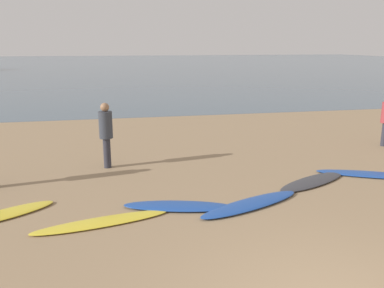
% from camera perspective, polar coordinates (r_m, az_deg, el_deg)
% --- Properties ---
extents(ground_plane, '(120.00, 120.00, 0.20)m').
position_cam_1_polar(ground_plane, '(14.22, -0.78, 0.43)').
color(ground_plane, '#997C5B').
rests_on(ground_plane, ground).
extents(ocean_water, '(140.00, 100.00, 0.01)m').
position_cam_1_polar(ocean_water, '(68.12, -9.86, 10.99)').
color(ocean_water, '#475B6B').
rests_on(ocean_water, ground).
extents(surfboard_2, '(1.94, 1.46, 0.07)m').
position_cam_1_polar(surfboard_2, '(8.68, -24.86, -8.94)').
color(surfboard_2, yellow).
rests_on(surfboard_2, ground).
extents(surfboard_3, '(2.59, 0.98, 0.06)m').
position_cam_1_polar(surfboard_3, '(7.76, -12.49, -10.63)').
color(surfboard_3, yellow).
rests_on(surfboard_3, ground).
extents(surfboard_4, '(2.30, 1.10, 0.09)m').
position_cam_1_polar(surfboard_4, '(8.24, -1.88, -8.71)').
color(surfboard_4, '#1E479E').
rests_on(surfboard_4, ground).
extents(surfboard_5, '(2.53, 1.46, 0.09)m').
position_cam_1_polar(surfboard_5, '(8.43, 8.26, -8.33)').
color(surfboard_5, '#1E479E').
rests_on(surfboard_5, ground).
extents(surfboard_6, '(2.29, 1.53, 0.07)m').
position_cam_1_polar(surfboard_6, '(10.09, 16.59, -5.05)').
color(surfboard_6, '#333338').
rests_on(surfboard_6, ground).
extents(surfboard_7, '(2.65, 1.63, 0.07)m').
position_cam_1_polar(surfboard_7, '(11.12, 23.93, -3.94)').
color(surfboard_7, '#1E479E').
rests_on(surfboard_7, ground).
extents(person_1, '(0.35, 0.35, 1.74)m').
position_cam_1_polar(person_1, '(10.83, -12.00, 1.95)').
color(person_1, '#2D2D38').
rests_on(person_1, ground).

